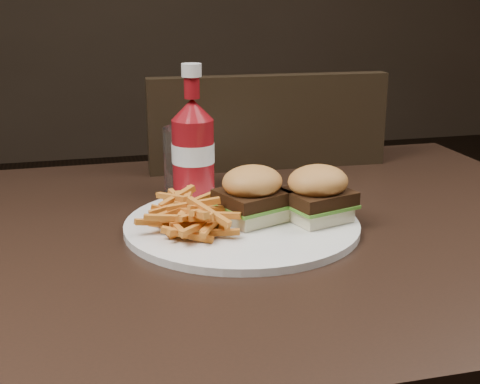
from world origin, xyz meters
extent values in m
cube|color=black|center=(0.00, 0.00, 0.73)|extent=(1.20, 0.80, 0.04)
cube|color=black|center=(0.21, 0.50, 0.43)|extent=(0.48, 0.48, 0.04)
cylinder|color=white|center=(0.07, -0.01, 0.76)|extent=(0.32, 0.32, 0.01)
cube|color=#FDF0BE|center=(0.08, 0.00, 0.77)|extent=(0.10, 0.09, 0.02)
cube|color=#F8E8BE|center=(0.17, -0.02, 0.77)|extent=(0.09, 0.09, 0.02)
cylinder|color=maroon|center=(0.03, 0.15, 0.81)|extent=(0.08, 0.08, 0.13)
cylinder|color=white|center=(0.02, 0.18, 0.81)|extent=(0.08, 0.08, 0.10)
camera|label=1|loc=(-0.15, -0.84, 1.07)|focal=50.00mm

